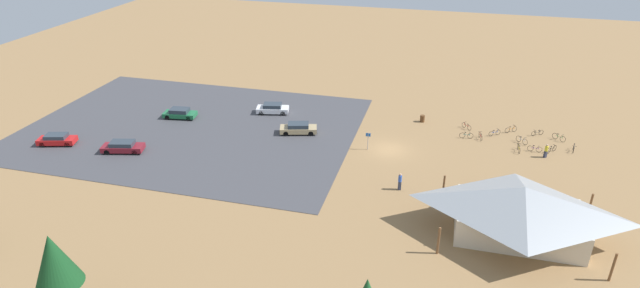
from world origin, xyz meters
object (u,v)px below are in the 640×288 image
object	(u,v)px
bicycle_silver_near_sign	(574,148)
bicycle_yellow_back_row	(519,148)
bike_pavilion	(521,208)
bicycle_green_mid_cluster	(559,137)
car_green_near_entry	(180,113)
lot_sign	(368,139)
bicycle_black_front_row	(552,149)
bicycle_white_edge_north	(522,140)
bicycle_red_lone_east	(467,126)
car_white_end_stall	(273,108)
car_tan_mid_lot	(298,128)
bicycle_red_yard_right	(481,136)
pine_midwest	(54,260)
bicycle_orange_yard_left	(511,130)
bicycle_blue_lone_west	(495,133)
visitor_by_pavilion	(400,181)
visitor_at_bikes	(546,151)
car_red_inner_stall	(57,139)
bicycle_black_near_porch	(537,133)
bicycle_purple_edge_south	(535,149)
trash_bin	(422,119)
car_maroon_front_row	(123,147)
bicycle_teal_yard_center	(466,135)

from	to	relation	value
bicycle_silver_near_sign	bicycle_yellow_back_row	bearing A→B (deg)	15.30
bike_pavilion	bicycle_green_mid_cluster	world-z (taller)	bike_pavilion
car_green_near_entry	bike_pavilion	bearing A→B (deg)	158.95
lot_sign	car_green_near_entry	xyz separation A→B (m)	(25.72, -2.78, -0.71)
bicycle_black_front_row	bicycle_white_edge_north	xyz separation A→B (m)	(3.14, -1.64, 0.02)
bicycle_red_lone_east	car_white_end_stall	bearing A→B (deg)	3.40
car_tan_mid_lot	bicycle_red_yard_right	bearing A→B (deg)	-169.11
pine_midwest	bicycle_orange_yard_left	size ratio (longest dim) A/B	4.63
pine_midwest	bicycle_blue_lone_west	bearing A→B (deg)	-127.98
visitor_by_pavilion	visitor_at_bikes	world-z (taller)	visitor_by_pavilion
bicycle_black_front_row	car_red_inner_stall	size ratio (longest dim) A/B	0.29
lot_sign	bicycle_black_near_porch	size ratio (longest dim) A/B	1.46
lot_sign	bicycle_purple_edge_south	world-z (taller)	lot_sign
bicycle_red_lone_east	car_red_inner_stall	distance (m)	50.06
bicycle_blue_lone_west	bicycle_purple_edge_south	world-z (taller)	bicycle_blue_lone_west
bike_pavilion	trash_bin	xyz separation A→B (m)	(10.03, -22.87, -2.38)
bike_pavilion	trash_bin	bearing A→B (deg)	-66.31
trash_bin	pine_midwest	world-z (taller)	pine_midwest
bicycle_red_yard_right	bicycle_silver_near_sign	world-z (taller)	bicycle_silver_near_sign
bicycle_purple_edge_south	bicycle_white_edge_north	bearing A→B (deg)	-57.01
bicycle_black_front_row	car_maroon_front_row	world-z (taller)	car_maroon_front_row
bicycle_red_lone_east	car_white_end_stall	world-z (taller)	car_white_end_stall
pine_midwest	car_green_near_entry	xyz separation A→B (m)	(9.70, -34.09, -4.21)
bicycle_black_front_row	car_green_near_entry	distance (m)	46.45
pine_midwest	bicycle_black_near_porch	size ratio (longest dim) A/B	4.62
bicycle_black_front_row	bicycle_white_edge_north	size ratio (longest dim) A/B	1.05
bicycle_silver_near_sign	car_maroon_front_row	bearing A→B (deg)	15.08
bicycle_purple_edge_south	car_white_end_stall	distance (m)	33.31
car_white_end_stall	bike_pavilion	bearing A→B (deg)	145.52
bicycle_teal_yard_center	car_red_inner_stall	bearing A→B (deg)	16.87
trash_bin	bicycle_black_front_row	bearing A→B (deg)	161.66
bicycle_black_front_row	visitor_at_bikes	size ratio (longest dim) A/B	0.81
bicycle_white_edge_north	visitor_by_pavilion	distance (m)	19.35
bicycle_white_edge_north	bicycle_purple_edge_south	bearing A→B (deg)	122.99
bicycle_yellow_back_row	visitor_by_pavilion	size ratio (longest dim) A/B	0.94
bicycle_teal_yard_center	car_white_end_stall	size ratio (longest dim) A/B	0.36
bicycle_teal_yard_center	car_green_near_entry	distance (m)	36.99
trash_bin	lot_sign	xyz separation A→B (m)	(5.51, 9.77, 0.96)
bicycle_yellow_back_row	car_white_end_stall	xyz separation A→B (m)	(31.38, -3.40, 0.37)
bicycle_red_yard_right	car_maroon_front_row	bearing A→B (deg)	19.58
bicycle_black_front_row	bike_pavilion	bearing A→B (deg)	73.90
bicycle_black_front_row	visitor_at_bikes	world-z (taller)	visitor_at_bikes
bicycle_silver_near_sign	bicycle_purple_edge_south	size ratio (longest dim) A/B	1.04
bicycle_red_yard_right	bicycle_yellow_back_row	size ratio (longest dim) A/B	0.93
bicycle_red_yard_right	bicycle_silver_near_sign	size ratio (longest dim) A/B	0.96
pine_midwest	visitor_by_pavilion	size ratio (longest dim) A/B	3.73
pine_midwest	bicycle_teal_yard_center	bearing A→B (deg)	-125.97
car_maroon_front_row	car_red_inner_stall	xyz separation A→B (m)	(8.70, 0.29, -0.00)
bicycle_white_edge_north	bicycle_green_mid_cluster	size ratio (longest dim) A/B	0.92
bicycle_teal_yard_center	bicycle_red_yard_right	bearing A→B (deg)	-171.22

